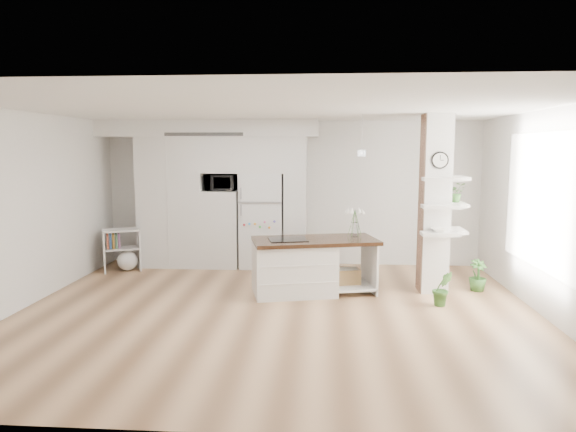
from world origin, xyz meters
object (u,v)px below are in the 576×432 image
object	(u,v)px
refrigerator	(262,220)
bookshelf	(124,253)
kitchen_island	(301,265)
floor_plant_a	(442,288)

from	to	relation	value
refrigerator	bookshelf	xyz separation A→B (m)	(-2.45, -0.51, -0.55)
kitchen_island	bookshelf	bearing A→B (deg)	145.78
bookshelf	floor_plant_a	world-z (taller)	bookshelf
kitchen_island	bookshelf	distance (m)	3.49
refrigerator	kitchen_island	world-z (taller)	refrigerator
refrigerator	floor_plant_a	xyz separation A→B (m)	(2.80, -2.25, -0.62)
kitchen_island	refrigerator	bearing A→B (deg)	101.40
kitchen_island	bookshelf	world-z (taller)	kitchen_island
refrigerator	floor_plant_a	distance (m)	3.65
refrigerator	kitchen_island	bearing A→B (deg)	-65.07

